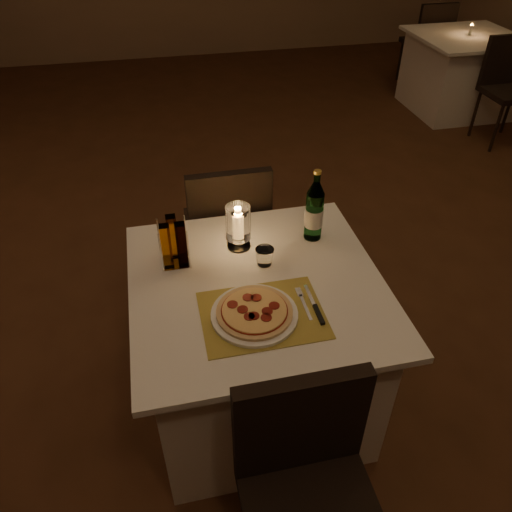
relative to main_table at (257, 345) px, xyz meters
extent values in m
cube|color=#4D2B19|center=(0.01, 0.58, -0.38)|extent=(8.00, 10.00, 0.02)
cube|color=white|center=(0.00, 0.00, -0.02)|extent=(0.88, 0.88, 0.71)
cube|color=white|center=(0.00, 0.00, 0.35)|extent=(1.00, 1.00, 0.03)
cube|color=black|center=(0.00, -0.61, 0.32)|extent=(0.42, 0.05, 0.42)
cylinder|color=black|center=(-0.17, -0.63, -0.15)|extent=(0.03, 0.03, 0.44)
cylinder|color=black|center=(0.17, -0.63, -0.15)|extent=(0.03, 0.03, 0.44)
cube|color=black|center=(0.00, 0.80, 0.09)|extent=(0.42, 0.42, 0.05)
cube|color=black|center=(0.00, 0.62, 0.32)|extent=(0.42, 0.05, 0.42)
cylinder|color=black|center=(0.17, 0.97, -0.15)|extent=(0.03, 0.03, 0.44)
cylinder|color=black|center=(-0.17, 0.97, -0.15)|extent=(0.03, 0.03, 0.44)
cylinder|color=black|center=(0.17, 0.63, -0.15)|extent=(0.03, 0.03, 0.44)
cylinder|color=black|center=(-0.17, 0.63, -0.15)|extent=(0.03, 0.03, 0.44)
cube|color=#A38E38|center=(-0.02, -0.18, 0.37)|extent=(0.45, 0.34, 0.00)
cylinder|color=white|center=(-0.05, -0.18, 0.38)|extent=(0.32, 0.32, 0.01)
cylinder|color=#D8B77F|center=(-0.05, -0.18, 0.39)|extent=(0.28, 0.28, 0.01)
cylinder|color=maroon|center=(-0.05, -0.18, 0.40)|extent=(0.24, 0.24, 0.00)
cylinder|color=#EACC7F|center=(-0.05, -0.18, 0.40)|extent=(0.24, 0.24, 0.00)
cylinder|color=maroon|center=(0.02, -0.18, 0.40)|extent=(0.04, 0.04, 0.00)
cylinder|color=maroon|center=(-0.03, -0.12, 0.40)|extent=(0.04, 0.04, 0.00)
cylinder|color=maroon|center=(-0.06, -0.12, 0.40)|extent=(0.04, 0.04, 0.00)
cylinder|color=maroon|center=(-0.12, -0.14, 0.40)|extent=(0.04, 0.04, 0.00)
cylinder|color=maroon|center=(-0.09, -0.17, 0.40)|extent=(0.04, 0.04, 0.00)
cylinder|color=maroon|center=(-0.08, -0.21, 0.40)|extent=(0.04, 0.04, 0.00)
cylinder|color=maroon|center=(-0.06, -0.21, 0.40)|extent=(0.04, 0.04, 0.00)
cylinder|color=maroon|center=(-0.02, -0.23, 0.40)|extent=(0.04, 0.04, 0.00)
cylinder|color=maroon|center=(-0.01, -0.20, 0.40)|extent=(0.04, 0.04, 0.00)
cube|color=silver|center=(0.14, -0.18, 0.37)|extent=(0.01, 0.14, 0.00)
cube|color=silver|center=(0.14, -0.09, 0.37)|extent=(0.02, 0.05, 0.00)
cube|color=black|center=(0.18, -0.23, 0.38)|extent=(0.02, 0.10, 0.01)
cube|color=silver|center=(0.18, -0.12, 0.37)|extent=(0.01, 0.12, 0.00)
cylinder|color=#56A061|center=(0.31, 0.25, 0.48)|extent=(0.08, 0.08, 0.22)
cylinder|color=#56A061|center=(0.31, 0.25, 0.66)|extent=(0.03, 0.03, 0.04)
cylinder|color=gold|center=(0.31, 0.25, 0.69)|extent=(0.03, 0.03, 0.01)
cylinder|color=silver|center=(0.31, 0.25, 0.47)|extent=(0.08, 0.08, 0.08)
cylinder|color=white|center=(-0.03, 0.25, 0.37)|extent=(0.10, 0.10, 0.01)
cylinder|color=white|center=(-0.03, 0.25, 0.40)|extent=(0.02, 0.02, 0.04)
cylinder|color=white|center=(-0.03, 0.25, 0.49)|extent=(0.11, 0.11, 0.15)
cylinder|color=white|center=(-0.03, 0.25, 0.48)|extent=(0.03, 0.03, 0.11)
ellipsoid|color=orange|center=(-0.03, 0.25, 0.55)|extent=(0.02, 0.02, 0.03)
cube|color=white|center=(-0.30, 0.20, 0.37)|extent=(0.12, 0.12, 0.01)
cylinder|color=white|center=(-0.36, 0.15, 0.46)|extent=(0.01, 0.01, 0.18)
cylinder|color=white|center=(-0.25, 0.15, 0.46)|extent=(0.01, 0.01, 0.18)
cylinder|color=white|center=(-0.36, 0.26, 0.46)|extent=(0.01, 0.01, 0.18)
cylinder|color=white|center=(-0.25, 0.26, 0.46)|extent=(0.01, 0.01, 0.18)
cube|color=#BF8C33|center=(-0.33, 0.17, 0.47)|extent=(0.04, 0.04, 0.20)
cube|color=#3F1E14|center=(-0.27, 0.17, 0.47)|extent=(0.04, 0.04, 0.20)
cube|color=#BF8C33|center=(-0.30, 0.23, 0.47)|extent=(0.04, 0.04, 0.20)
cube|color=white|center=(2.80, 3.10, -0.02)|extent=(0.88, 0.88, 0.71)
cube|color=white|center=(2.80, 3.10, 0.35)|extent=(1.00, 1.00, 0.03)
cube|color=black|center=(2.80, 2.30, 0.09)|extent=(0.42, 0.42, 0.05)
cube|color=black|center=(2.80, 2.48, 0.32)|extent=(0.42, 0.05, 0.42)
cylinder|color=black|center=(2.63, 2.13, -0.15)|extent=(0.03, 0.03, 0.44)
cylinder|color=black|center=(2.63, 2.47, -0.15)|extent=(0.03, 0.03, 0.44)
cylinder|color=black|center=(2.97, 2.47, -0.15)|extent=(0.03, 0.03, 0.44)
cube|color=black|center=(2.80, 3.90, 0.09)|extent=(0.42, 0.42, 0.05)
cube|color=black|center=(2.80, 3.71, 0.32)|extent=(0.42, 0.05, 0.42)
cylinder|color=black|center=(2.97, 4.07, -0.15)|extent=(0.03, 0.03, 0.44)
cylinder|color=black|center=(2.63, 4.07, -0.15)|extent=(0.03, 0.03, 0.44)
cylinder|color=black|center=(2.97, 3.73, -0.15)|extent=(0.03, 0.03, 0.44)
cylinder|color=black|center=(2.63, 3.73, -0.15)|extent=(0.03, 0.03, 0.44)
cylinder|color=white|center=(2.80, 3.10, 0.41)|extent=(0.03, 0.03, 0.09)
ellipsoid|color=orange|center=(2.80, 3.10, 0.46)|extent=(0.01, 0.01, 0.02)
camera|label=1|loc=(-0.32, -1.45, 1.67)|focal=35.00mm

